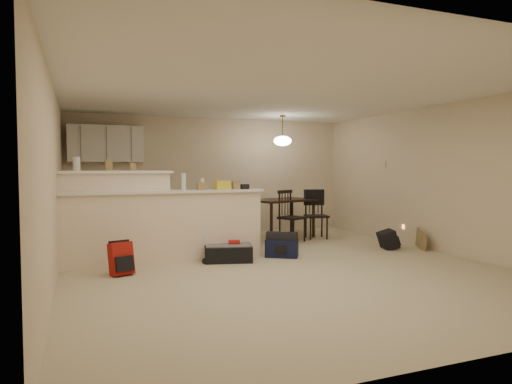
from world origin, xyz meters
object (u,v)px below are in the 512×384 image
dining_table (282,204)px  pendant_lamp (283,140)px  navy_duffel (282,248)px  red_backpack (121,259)px  black_daypack (388,240)px  dining_chair_near (292,216)px  suitcase (228,253)px  dining_chair_far (316,215)px

dining_table → pendant_lamp: (0.00, 0.00, 1.29)m
dining_table → navy_duffel: (-0.86, -1.84, -0.56)m
red_backpack → black_daypack: bearing=-12.7°
dining_chair_near → red_backpack: dining_chair_near is taller
dining_chair_near → red_backpack: (-3.34, -1.64, -0.28)m
pendant_lamp → dining_chair_near: bearing=-94.0°
red_backpack → navy_duffel: size_ratio=0.85×
pendant_lamp → suitcase: size_ratio=0.87×
suitcase → navy_duffel: navy_duffel is taller
dining_table → dining_chair_far: 0.73m
pendant_lamp → black_daypack: bearing=-57.2°
dining_table → navy_duffel: bearing=-129.7°
pendant_lamp → red_backpack: size_ratio=1.42×
pendant_lamp → red_backpack: bearing=-147.1°
dining_chair_near → black_daypack: size_ratio=2.79×
dining_table → dining_chair_near: dining_chair_near is taller
dining_table → suitcase: (-1.76, -1.84, -0.58)m
dining_chair_near → dining_table: bearing=59.0°
dining_table → navy_duffel: 2.11m
black_daypack → dining_chair_far: bearing=40.2°
dining_chair_far → black_daypack: dining_chair_far is taller
dining_chair_near → navy_duffel: 1.58m
black_daypack → navy_duffel: bearing=108.2°
red_backpack → black_daypack: 4.59m
dining_chair_far → navy_duffel: dining_chair_far is taller
dining_chair_near → suitcase: 2.20m
red_backpack → navy_duffel: red_backpack is taller
dining_chair_near → suitcase: size_ratio=1.40×
dining_table → dining_chair_far: bearing=-44.4°
dining_chair_far → red_backpack: (-3.98, -1.84, -0.27)m
dining_chair_far → navy_duffel: size_ratio=1.89×
dining_table → black_daypack: (1.20, -1.86, -0.54)m
suitcase → dining_chair_far: bearing=47.0°
dining_table → red_backpack: 4.05m
dining_chair_near → suitcase: bearing=-169.9°
suitcase → red_backpack: 1.65m
pendant_lamp → dining_chair_near: size_ratio=0.62×
red_backpack → pendant_lamp: bearing=16.1°
red_backpack → dining_table: bearing=16.1°
dining_table → dining_chair_near: (-0.04, -0.54, -0.20)m
dining_table → black_daypack: bearing=-71.9°
red_backpack → dining_chair_far: bearing=8.0°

